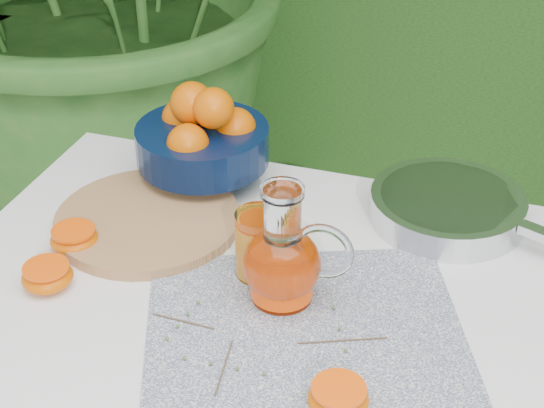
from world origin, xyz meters
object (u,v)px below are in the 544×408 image
(saute_pan, at_px, (449,207))
(white_table, at_px, (268,324))
(cutting_board, at_px, (148,220))
(juice_pitcher, at_px, (283,261))
(fruit_bowl, at_px, (203,136))

(saute_pan, bearing_deg, white_table, -132.44)
(cutting_board, relative_size, saute_pan, 0.65)
(white_table, bearing_deg, juice_pitcher, -40.96)
(cutting_board, relative_size, fruit_bowl, 1.25)
(white_table, height_order, cutting_board, cutting_board)
(white_table, distance_m, saute_pan, 0.37)
(fruit_bowl, xyz_separation_m, saute_pan, (0.44, -0.00, -0.06))
(white_table, xyz_separation_m, fruit_bowl, (-0.21, 0.26, 0.17))
(fruit_bowl, height_order, juice_pitcher, juice_pitcher)
(white_table, bearing_deg, cutting_board, 160.48)
(fruit_bowl, relative_size, juice_pitcher, 1.31)
(cutting_board, distance_m, fruit_bowl, 0.19)
(juice_pitcher, bearing_deg, white_table, 139.04)
(white_table, height_order, fruit_bowl, fruit_bowl)
(fruit_bowl, bearing_deg, juice_pitcher, -50.19)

